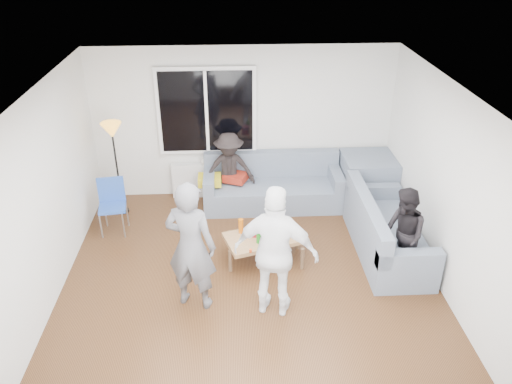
{
  "coord_description": "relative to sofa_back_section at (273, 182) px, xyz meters",
  "views": [
    {
      "loc": [
        -0.21,
        -5.26,
        4.31
      ],
      "look_at": [
        0.1,
        0.6,
        1.15
      ],
      "focal_mm": 35.56,
      "sensor_mm": 36.0,
      "label": 1
    }
  ],
  "objects": [
    {
      "name": "floor",
      "position": [
        -0.47,
        -2.27,
        -0.45
      ],
      "size": [
        5.0,
        5.5,
        0.04
      ],
      "primitive_type": "cube",
      "color": "#56351C",
      "rests_on": "ground"
    },
    {
      "name": "ceiling",
      "position": [
        -0.47,
        -2.27,
        2.2
      ],
      "size": [
        5.0,
        5.5,
        0.04
      ],
      "primitive_type": "cube",
      "color": "white",
      "rests_on": "ground"
    },
    {
      "name": "wall_back",
      "position": [
        -0.47,
        0.5,
        0.88
      ],
      "size": [
        5.0,
        0.04,
        2.6
      ],
      "primitive_type": "cube",
      "color": "silver",
      "rests_on": "ground"
    },
    {
      "name": "wall_left",
      "position": [
        -2.99,
        -2.27,
        0.88
      ],
      "size": [
        0.04,
        5.5,
        2.6
      ],
      "primitive_type": "cube",
      "color": "silver",
      "rests_on": "ground"
    },
    {
      "name": "wall_right",
      "position": [
        2.05,
        -2.27,
        0.88
      ],
      "size": [
        0.04,
        5.5,
        2.6
      ],
      "primitive_type": "cube",
      "color": "silver",
      "rests_on": "ground"
    },
    {
      "name": "window_frame",
      "position": [
        -1.07,
        0.42,
        1.12
      ],
      "size": [
        1.62,
        0.06,
        1.47
      ],
      "primitive_type": "cube",
      "color": "white",
      "rests_on": "wall_back"
    },
    {
      "name": "window_glass",
      "position": [
        -1.07,
        0.38,
        1.12
      ],
      "size": [
        1.5,
        0.02,
        1.35
      ],
      "primitive_type": "cube",
      "color": "black",
      "rests_on": "window_frame"
    },
    {
      "name": "window_mullion",
      "position": [
        -1.07,
        0.37,
        1.12
      ],
      "size": [
        0.05,
        0.03,
        1.35
      ],
      "primitive_type": "cube",
      "color": "white",
      "rests_on": "window_frame"
    },
    {
      "name": "radiator",
      "position": [
        -1.07,
        0.38,
        -0.11
      ],
      "size": [
        1.3,
        0.12,
        0.62
      ],
      "primitive_type": "cube",
      "color": "silver",
      "rests_on": "floor"
    },
    {
      "name": "potted_plant",
      "position": [
        -0.71,
        0.35,
        0.39
      ],
      "size": [
        0.22,
        0.18,
        0.38
      ],
      "primitive_type": "imported",
      "rotation": [
        0.0,
        0.0,
        0.07
      ],
      "color": "#355F26",
      "rests_on": "radiator"
    },
    {
      "name": "vase",
      "position": [
        -1.13,
        0.35,
        0.28
      ],
      "size": [
        0.2,
        0.2,
        0.17
      ],
      "primitive_type": "imported",
      "rotation": [
        0.0,
        0.0,
        -0.28
      ],
      "color": "silver",
      "rests_on": "radiator"
    },
    {
      "name": "sofa_back_section",
      "position": [
        0.0,
        0.0,
        0.0
      ],
      "size": [
        2.3,
        0.85,
        0.85
      ],
      "primitive_type": null,
      "color": "slate",
      "rests_on": "floor"
    },
    {
      "name": "sofa_right_section",
      "position": [
        1.55,
        -1.47,
        0.0
      ],
      "size": [
        2.0,
        0.85,
        0.85
      ],
      "primitive_type": null,
      "rotation": [
        0.0,
        0.0,
        1.57
      ],
      "color": "slate",
      "rests_on": "floor"
    },
    {
      "name": "sofa_corner",
      "position": [
        1.6,
        0.0,
        0.0
      ],
      "size": [
        0.85,
        0.85,
        0.85
      ],
      "primitive_type": "cube",
      "color": "slate",
      "rests_on": "floor"
    },
    {
      "name": "cushion_yellow",
      "position": [
        -1.05,
        -0.02,
        0.09
      ],
      "size": [
        0.38,
        0.33,
        0.14
      ],
      "primitive_type": "cube",
      "rotation": [
        0.0,
        0.0,
        0.02
      ],
      "color": "gold",
      "rests_on": "sofa_back_section"
    },
    {
      "name": "cushion_red",
      "position": [
        -0.62,
        0.06,
        0.09
      ],
      "size": [
        0.45,
        0.42,
        0.13
      ],
      "primitive_type": "cube",
      "rotation": [
        0.0,
        0.0,
        -0.41
      ],
      "color": "maroon",
      "rests_on": "sofa_back_section"
    },
    {
      "name": "coffee_table",
      "position": [
        -0.23,
        -1.59,
        -0.22
      ],
      "size": [
        1.23,
        0.9,
        0.4
      ],
      "primitive_type": "cube",
      "rotation": [
        0.0,
        0.0,
        0.3
      ],
      "color": "#A57750",
      "rests_on": "floor"
    },
    {
      "name": "pitcher",
      "position": [
        -0.38,
        -1.54,
        0.06
      ],
      "size": [
        0.17,
        0.17,
        0.17
      ],
      "primitive_type": "cylinder",
      "color": "maroon",
      "rests_on": "coffee_table"
    },
    {
      "name": "side_chair",
      "position": [
        -2.52,
        -0.72,
        0.01
      ],
      "size": [
        0.45,
        0.45,
        0.86
      ],
      "primitive_type": null,
      "rotation": [
        0.0,
        0.0,
        0.14
      ],
      "color": "#2850AF",
      "rests_on": "floor"
    },
    {
      "name": "floor_lamp",
      "position": [
        -2.52,
        -0.1,
        0.36
      ],
      "size": [
        0.32,
        0.32,
        1.56
      ],
      "primitive_type": null,
      "color": "orange",
      "rests_on": "floor"
    },
    {
      "name": "player_left",
      "position": [
        -1.19,
        -2.47,
        0.43
      ],
      "size": [
        0.72,
        0.58,
        1.72
      ],
      "primitive_type": "imported",
      "rotation": [
        0.0,
        0.0,
        2.83
      ],
      "color": "#545459",
      "rests_on": "floor"
    },
    {
      "name": "player_right",
      "position": [
        -0.19,
        -2.66,
        0.44
      ],
      "size": [
        1.09,
        0.68,
        1.73
      ],
      "primitive_type": "imported",
      "rotation": [
        0.0,
        0.0,
        2.87
      ],
      "color": "white",
      "rests_on": "floor"
    },
    {
      "name": "spectator_right",
      "position": [
        1.55,
        -2.04,
        0.23
      ],
      "size": [
        0.58,
        0.7,
        1.31
      ],
      "primitive_type": "imported",
      "rotation": [
        0.0,
        0.0,
        -1.44
      ],
      "color": "black",
      "rests_on": "floor"
    },
    {
      "name": "spectator_back",
      "position": [
        -0.72,
        0.03,
        0.23
      ],
      "size": [
        0.86,
        0.51,
        1.31
      ],
      "primitive_type": "imported",
      "rotation": [
        0.0,
        0.0,
        0.03
      ],
      "color": "black",
      "rests_on": "floor"
    },
    {
      "name": "bottle_e",
      "position": [
        0.1,
        -1.49,
        0.08
      ],
      "size": [
        0.07,
        0.07,
        0.21
      ],
      "primitive_type": "cylinder",
      "color": "black",
      "rests_on": "coffee_table"
    },
    {
      "name": "bottle_d",
      "position": [
        -0.02,
        -1.63,
        0.09
      ],
      "size": [
        0.07,
        0.07,
        0.24
      ],
      "primitive_type": "cylinder",
      "color": "orange",
      "rests_on": "coffee_table"
    },
    {
      "name": "bottle_b",
      "position": [
        -0.33,
        -1.74,
        0.08
      ],
      "size": [
        0.08,
        0.08,
        0.21
      ],
      "primitive_type": "cylinder",
      "color": "#167C19",
      "rests_on": "coffee_table"
    },
    {
      "name": "bottle_c",
      "position": [
        -0.21,
        -1.4,
        0.08
      ],
      "size": [
        0.07,
        0.07,
        0.22
      ],
      "primitive_type": "cylinder",
      "color": "black",
      "rests_on": "coffee_table"
    },
    {
      "name": "bottle_a",
      "position": [
        -0.57,
        -1.48,
        0.08
      ],
      "size": [
        0.07,
        0.07,
        0.22
      ],
      "primitive_type": "cylinder",
      "color": "#BD590B",
      "rests_on": "coffee_table"
    }
  ]
}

